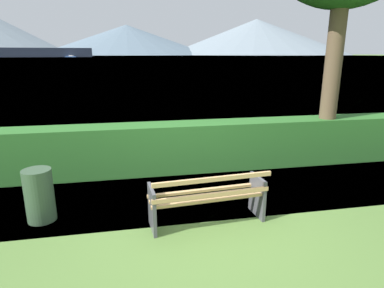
# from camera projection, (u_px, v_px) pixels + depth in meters

# --- Properties ---
(ground_plane) EXTENTS (1400.00, 1400.00, 0.00)m
(ground_plane) POSITION_uv_depth(u_px,v_px,m) (206.00, 221.00, 5.19)
(ground_plane) COLOR #567A38
(water_surface) EXTENTS (620.00, 620.00, 0.00)m
(water_surface) POSITION_uv_depth(u_px,v_px,m) (128.00, 56.00, 298.39)
(water_surface) COLOR slate
(water_surface) RESTS_ON ground_plane
(park_bench) EXTENTS (1.84, 0.72, 0.87)m
(park_bench) POSITION_uv_depth(u_px,v_px,m) (208.00, 198.00, 5.02)
(park_bench) COLOR tan
(park_bench) RESTS_ON ground_plane
(hedge_row) EXTENTS (10.94, 0.73, 1.08)m
(hedge_row) POSITION_uv_depth(u_px,v_px,m) (182.00, 147.00, 7.36)
(hedge_row) COLOR #2D6B28
(hedge_row) RESTS_ON ground_plane
(trash_bin) EXTENTS (0.44, 0.44, 0.85)m
(trash_bin) POSITION_uv_depth(u_px,v_px,m) (39.00, 195.00, 5.12)
(trash_bin) COLOR #385138
(trash_bin) RESTS_ON ground_plane
(cargo_ship_large) EXTENTS (90.54, 26.34, 19.94)m
(cargo_ship_large) POSITION_uv_depth(u_px,v_px,m) (14.00, 49.00, 227.67)
(cargo_ship_large) COLOR #2D384C
(cargo_ship_large) RESTS_ON water_surface
(fishing_boat_near) EXTENTS (8.85, 6.19, 1.36)m
(fishing_boat_near) POSITION_uv_depth(u_px,v_px,m) (71.00, 56.00, 234.53)
(fishing_boat_near) COLOR #335693
(fishing_boat_near) RESTS_ON water_surface
(distant_hills) EXTENTS (783.38, 334.26, 87.90)m
(distant_hills) POSITION_uv_depth(u_px,v_px,m) (79.00, 31.00, 499.63)
(distant_hills) COLOR gray
(distant_hills) RESTS_ON ground_plane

